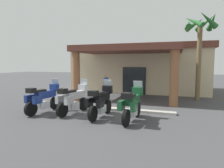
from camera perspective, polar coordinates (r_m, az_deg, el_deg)
The scene contains 9 objects.
ground_plane at distance 10.01m, azimuth -1.38°, elevation -7.91°, with size 80.00×80.00×0.00m, color #424244.
motel_building at distance 18.31m, azimuth 8.12°, elevation 4.67°, with size 11.58×10.32×3.94m.
motorcycle_blue at distance 10.27m, azimuth -18.97°, elevation -3.90°, with size 0.82×2.21×1.61m.
motorcycle_silver at distance 9.70m, azimuth -11.02°, elevation -4.25°, with size 0.87×2.20×1.61m.
motorcycle_black at distance 8.92m, azimuth -3.29°, elevation -5.03°, with size 0.72×2.21×1.61m.
motorcycle_green at distance 8.33m, azimuth 5.72°, elevation -5.83°, with size 0.73×2.21×1.61m.
pedestrian at distance 13.14m, azimuth -1.75°, elevation -0.25°, with size 0.32×0.52×1.71m.
palm_tree_near_portico at distance 14.22m, azimuth 23.68°, elevation 12.87°, with size 2.12×2.19×5.55m.
curb_strip at distance 10.64m, azimuth -4.00°, elevation -6.77°, with size 7.87×0.36×0.12m, color #ADA89E.
Camera 1 is at (3.35, -9.14, 2.37)m, focal length 32.19 mm.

